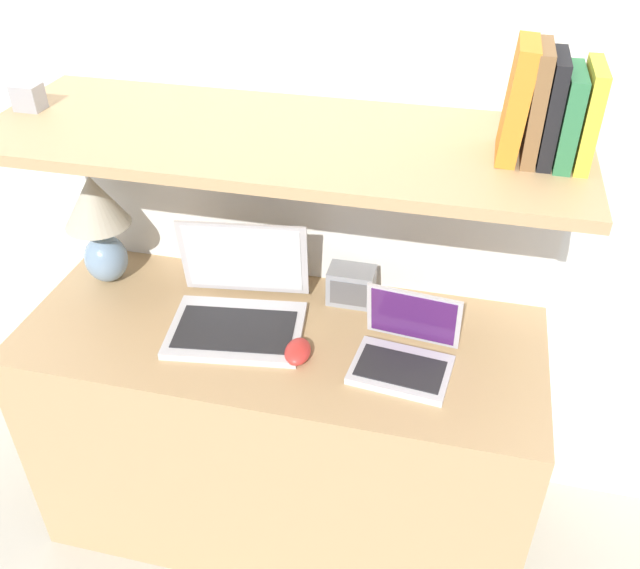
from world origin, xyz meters
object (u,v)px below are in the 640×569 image
(table_lamp, at_px, (98,219))
(shelf_gadget, at_px, (28,97))
(laptop_small, at_px, (405,352))
(book_orange, at_px, (517,101))
(book_yellow, at_px, (588,115))
(router_box, at_px, (351,285))
(book_black, at_px, (552,109))
(laptop_large, at_px, (239,306))
(computer_mouse, at_px, (298,352))
(book_green, at_px, (569,117))
(book_brown, at_px, (536,104))

(table_lamp, bearing_deg, shelf_gadget, -138.65)
(laptop_small, relative_size, book_orange, 1.09)
(table_lamp, relative_size, book_yellow, 1.66)
(router_box, relative_size, shelf_gadget, 1.96)
(router_box, height_order, book_black, book_black)
(laptop_large, relative_size, book_orange, 1.63)
(computer_mouse, relative_size, book_black, 0.48)
(table_lamp, xyz_separation_m, book_black, (1.18, -0.07, 0.46))
(table_lamp, xyz_separation_m, laptop_small, (0.93, -0.18, -0.17))
(book_green, distance_m, book_brown, 0.07)
(table_lamp, height_order, router_box, table_lamp)
(computer_mouse, xyz_separation_m, book_orange, (0.45, 0.15, 0.66))
(laptop_large, distance_m, book_black, 0.95)
(book_green, bearing_deg, book_orange, 180.00)
(book_green, xyz_separation_m, book_orange, (-0.11, 0.00, 0.03))
(router_box, distance_m, book_brown, 0.75)
(book_green, relative_size, shelf_gadget, 2.87)
(book_yellow, bearing_deg, laptop_large, -176.93)
(book_black, xyz_separation_m, book_orange, (-0.07, 0.00, 0.01))
(book_black, bearing_deg, shelf_gadget, 180.00)
(computer_mouse, distance_m, router_box, 0.29)
(table_lamp, distance_m, shelf_gadget, 0.39)
(laptop_small, xyz_separation_m, book_black, (0.25, 0.11, 0.63))
(book_black, bearing_deg, book_orange, 180.00)
(book_orange, bearing_deg, computer_mouse, -161.24)
(computer_mouse, bearing_deg, book_brown, 17.32)
(table_lamp, xyz_separation_m, computer_mouse, (0.65, -0.22, -0.19))
(laptop_small, height_order, shelf_gadget, shelf_gadget)
(table_lamp, relative_size, book_brown, 1.44)
(computer_mouse, relative_size, shelf_gadget, 1.58)
(router_box, bearing_deg, book_yellow, -13.99)
(laptop_large, relative_size, computer_mouse, 3.75)
(table_lamp, relative_size, book_black, 1.55)
(computer_mouse, bearing_deg, laptop_large, 150.90)
(book_black, relative_size, shelf_gadget, 3.29)
(book_brown, distance_m, book_orange, 0.04)
(book_yellow, xyz_separation_m, book_green, (-0.04, 0.00, -0.01))
(laptop_small, distance_m, book_brown, 0.68)
(computer_mouse, bearing_deg, book_yellow, 14.35)
(laptop_large, relative_size, shelf_gadget, 5.92)
(shelf_gadget, bearing_deg, table_lamp, 41.35)
(book_brown, xyz_separation_m, shelf_gadget, (-1.22, 0.00, -0.09))
(book_orange, bearing_deg, book_yellow, 0.00)
(book_black, bearing_deg, table_lamp, 176.74)
(computer_mouse, height_order, book_black, book_black)
(laptop_large, xyz_separation_m, laptop_small, (0.47, -0.07, -0.01))
(laptop_small, bearing_deg, laptop_large, 171.44)
(laptop_large, relative_size, laptop_small, 1.50)
(book_orange, height_order, shelf_gadget, book_orange)
(laptop_small, xyz_separation_m, router_box, (-0.19, 0.24, 0.01))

